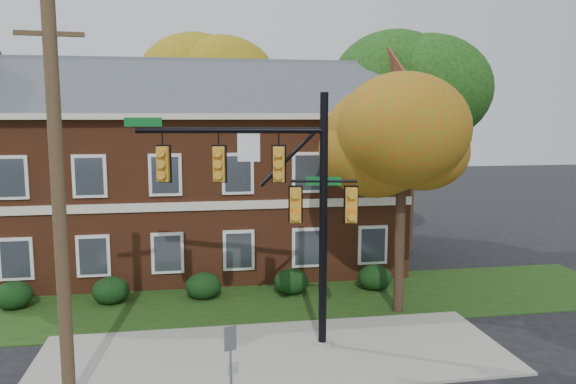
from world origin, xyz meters
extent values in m
plane|color=black|center=(0.00, 0.00, 0.00)|extent=(120.00, 120.00, 0.00)
cube|color=gray|center=(0.00, 1.00, 0.04)|extent=(14.00, 5.00, 0.08)
cube|color=#193811|center=(0.00, 6.00, 0.02)|extent=(30.00, 6.00, 0.04)
cube|color=brown|center=(-2.00, 12.00, 3.50)|extent=(18.00, 8.00, 7.00)
cube|color=beige|center=(-2.00, 12.00, 7.12)|extent=(18.80, 8.80, 0.24)
cube|color=beige|center=(-2.00, 7.97, 3.50)|extent=(18.00, 0.12, 0.35)
ellipsoid|color=black|center=(-9.00, 6.70, 0.53)|extent=(1.40, 1.26, 1.05)
ellipsoid|color=black|center=(-5.50, 6.70, 0.53)|extent=(1.40, 1.26, 1.05)
ellipsoid|color=black|center=(-2.00, 6.70, 0.53)|extent=(1.40, 1.26, 1.05)
ellipsoid|color=black|center=(1.50, 6.70, 0.53)|extent=(1.40, 1.26, 1.05)
ellipsoid|color=black|center=(5.00, 6.70, 0.53)|extent=(1.40, 1.26, 1.05)
cylinder|color=black|center=(5.00, 4.00, 2.88)|extent=(0.36, 0.36, 5.76)
ellipsoid|color=#C24610|center=(5.00, 4.00, 6.48)|extent=(4.25, 4.25, 3.60)
ellipsoid|color=#C24610|center=(5.62, 3.62, 7.08)|extent=(3.50, 3.50, 3.00)
cylinder|color=black|center=(9.00, 13.00, 3.52)|extent=(0.36, 0.36, 7.04)
ellipsoid|color=black|center=(9.00, 13.00, 7.92)|extent=(5.95, 5.95, 5.04)
ellipsoid|color=black|center=(9.88, 12.47, 8.52)|extent=(4.90, 4.90, 4.20)
cylinder|color=black|center=(-1.00, 20.00, 3.84)|extent=(0.36, 0.36, 7.68)
ellipsoid|color=#BE7A10|center=(-1.00, 20.00, 8.64)|extent=(6.46, 6.46, 5.47)
ellipsoid|color=#BE7A10|center=(-0.05, 19.43, 9.24)|extent=(5.32, 5.32, 4.56)
cylinder|color=gray|center=(1.56, 1.42, 0.09)|extent=(0.63, 0.63, 0.18)
cylinder|color=black|center=(1.56, 1.42, 3.91)|extent=(0.29, 0.29, 7.83)
cylinder|color=black|center=(-1.19, 1.92, 6.71)|extent=(5.53, 1.17, 0.18)
cylinder|color=black|center=(1.56, 1.42, 5.20)|extent=(2.00, 0.45, 0.09)
cube|color=orange|center=(-3.17, 2.27, 5.70)|extent=(0.54, 0.42, 1.30)
cube|color=orange|center=(-1.52, 1.97, 5.70)|extent=(0.54, 0.42, 1.30)
cube|color=orange|center=(0.24, 1.66, 5.70)|extent=(0.54, 0.42, 1.30)
cube|color=silver|center=(-0.64, 1.82, 6.21)|extent=(0.67, 0.16, 0.84)
cube|color=#0C5C21|center=(-3.72, 2.37, 6.96)|extent=(1.11, 0.24, 0.27)
cube|color=orange|center=(0.73, 1.57, 4.47)|extent=(0.54, 0.42, 1.30)
cube|color=orange|center=(2.38, 1.27, 4.47)|extent=(0.54, 0.42, 1.30)
cube|color=#0C5C21|center=(1.56, 1.42, 5.20)|extent=(1.05, 0.23, 0.26)
cylinder|color=#43341F|center=(-5.44, -1.00, 4.87)|extent=(0.35, 0.35, 9.75)
cube|color=#43341F|center=(-5.44, -1.00, 8.99)|extent=(1.52, 0.22, 0.11)
cylinder|color=slate|center=(-1.50, -2.00, 1.08)|extent=(0.08, 0.08, 2.17)
cube|color=slate|center=(-1.50, -2.00, 1.87)|extent=(0.31, 0.15, 0.61)
camera|label=1|loc=(-2.27, -14.84, 7.13)|focal=35.00mm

